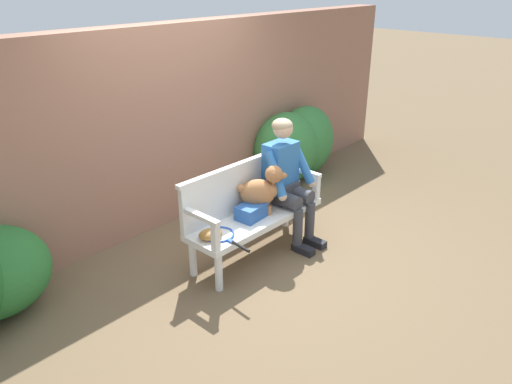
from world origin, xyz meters
TOP-DOWN VIEW (x-y plane):
  - ground_plane at (0.00, 0.00)m, footprint 40.00×40.00m
  - brick_garden_fence at (0.00, 1.34)m, footprint 8.00×0.30m
  - hedge_bush_far_left at (1.64, 0.97)m, footprint 0.96×0.76m
  - hedge_bush_mid_left at (2.04, 0.97)m, footprint 0.95×0.68m
  - garden_bench at (0.00, 0.00)m, footprint 1.51×0.47m
  - bench_backrest at (0.00, 0.20)m, footprint 1.55×0.06m
  - bench_armrest_left_end at (-0.72, -0.08)m, footprint 0.06×0.47m
  - bench_armrest_right_end at (0.72, -0.08)m, footprint 0.06×0.47m
  - person_seated at (0.44, -0.01)m, footprint 0.56×0.63m
  - dog_on_bench at (0.10, 0.01)m, footprint 0.44×0.41m
  - tennis_racket at (-0.52, -0.05)m, footprint 0.31×0.57m
  - baseball_glove at (-0.61, -0.01)m, footprint 0.26×0.23m
  - sports_bag at (-0.07, -0.01)m, footprint 0.30×0.22m

SIDE VIEW (x-z plane):
  - ground_plane at x=0.00m, z-range 0.00..0.00m
  - garden_bench at x=0.00m, z-range 0.16..0.59m
  - tennis_racket at x=-0.52m, z-range 0.43..0.46m
  - baseball_glove at x=-0.61m, z-range 0.43..0.52m
  - hedge_bush_far_left at x=1.64m, z-range 0.00..0.96m
  - hedge_bush_mid_left at x=2.04m, z-range 0.00..0.97m
  - sports_bag at x=-0.07m, z-range 0.43..0.57m
  - bench_armrest_left_end at x=-0.72m, z-range 0.49..0.77m
  - bench_armrest_right_end at x=0.72m, z-range 0.49..0.77m
  - dog_on_bench at x=0.10m, z-range 0.43..0.92m
  - bench_backrest at x=0.00m, z-range 0.44..0.94m
  - person_seated at x=0.44m, z-range 0.06..1.36m
  - brick_garden_fence at x=0.00m, z-range 0.00..2.14m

